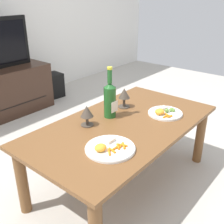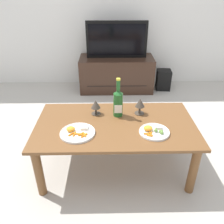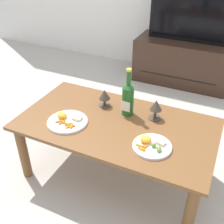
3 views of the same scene
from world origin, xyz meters
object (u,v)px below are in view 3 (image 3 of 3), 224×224
Objects in this scene: dining_table at (116,132)px; dinner_plate_left at (67,121)px; wine_bottle at (128,98)px; tv_stand at (182,62)px; goblet_left at (104,95)px; dinner_plate_right at (152,145)px; tv_screen at (189,18)px; goblet_right at (156,106)px.

dinner_plate_left is at bearing -155.80° from dining_table.
dining_table is 3.82× the size of wine_bottle.
goblet_left is at bearing -98.65° from tv_stand.
dining_table is 9.83× the size of goblet_left.
goblet_left is at bearing 172.17° from wine_bottle.
tv_stand is 4.60× the size of dinner_plate_right.
dinner_plate_right is at bearing -32.79° from goblet_left.
tv_screen is (0.07, 1.79, 0.38)m from dining_table.
tv_stand is 1.96m from dinner_plate_right.
dinner_plate_right is (0.23, -1.93, -0.29)m from tv_screen.
goblet_right is at bearing -84.74° from tv_stand.
dining_table is at bearing -100.56° from wine_bottle.
dining_table is 0.33m from goblet_right.
dining_table is 0.35m from dinner_plate_right.
goblet_right is (0.22, 0.17, 0.18)m from dining_table.
wine_bottle is at bearing -172.17° from goblet_right.
dinner_plate_left is 1.16× the size of dinner_plate_right.
tv_screen is at bearing 78.75° from dinner_plate_left.
tv_stand is at bearing 81.35° from goblet_left.
goblet_left reaches higher than dinner_plate_right.
tv_stand is (0.07, 1.79, -0.15)m from dining_table.
goblet_right is at bearing 36.59° from dining_table.
goblet_left is 0.34m from dinner_plate_left.
dinner_plate_right is at bearing -24.76° from dining_table.
dining_table is at bearing -92.39° from tv_stand.
goblet_left reaches higher than dinner_plate_left.
tv_screen is at bearing 81.34° from goblet_left.
wine_bottle is at bearing -91.69° from tv_stand.
dining_table is 0.35m from dinner_plate_left.
wine_bottle reaches higher than dinner_plate_left.
goblet_right is at bearing 29.80° from dinner_plate_left.
goblet_left is at bearing -180.00° from goblet_right.
tv_stand is at bearing 87.61° from dining_table.
dining_table is at bearing 24.20° from dinner_plate_left.
tv_screen is (0.00, -0.00, 0.52)m from tv_stand.
dinner_plate_right is (0.48, -0.31, -0.08)m from goblet_left.
tv_stand is 1.26× the size of tv_screen.
tv_screen is at bearing 96.74° from dinner_plate_right.
dining_table is at bearing 155.24° from dinner_plate_right.
tv_screen is 1.65m from goblet_left.
wine_bottle is (-0.05, -1.65, -0.16)m from tv_screen.
goblet_right is 0.61× the size of dinner_plate_right.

